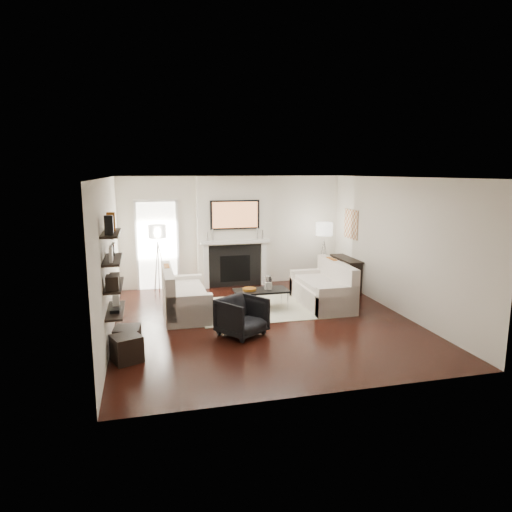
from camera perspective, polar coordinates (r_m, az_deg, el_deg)
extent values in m
plane|color=black|center=(8.79, 0.95, -8.09)|extent=(6.00, 6.00, 0.00)
plane|color=white|center=(8.33, 1.00, 9.80)|extent=(6.00, 6.00, 0.00)
plane|color=silver|center=(11.35, -2.91, 3.14)|extent=(5.50, 0.00, 5.50)
plane|color=silver|center=(5.67, 8.78, -4.46)|extent=(5.50, 0.00, 5.50)
plane|color=silver|center=(8.20, -17.94, -0.21)|extent=(0.00, 6.00, 6.00)
plane|color=silver|center=(9.53, 17.18, 1.27)|extent=(0.00, 6.00, 6.00)
cube|color=silver|center=(11.22, -2.79, 3.06)|extent=(1.80, 0.25, 2.70)
cube|color=black|center=(11.23, -2.62, -1.22)|extent=(1.30, 0.02, 1.04)
cube|color=black|center=(11.24, -2.61, -1.58)|extent=(0.75, 0.02, 0.65)
cube|color=white|center=(11.08, -6.24, -1.28)|extent=(0.12, 0.08, 1.10)
cube|color=white|center=(11.36, 0.97, -0.93)|extent=(0.12, 0.08, 1.10)
cube|color=white|center=(11.08, -2.59, 1.76)|extent=(1.70, 0.18, 0.07)
cube|color=black|center=(11.02, -2.65, 5.18)|extent=(1.20, 0.06, 0.70)
cube|color=#BF723F|center=(10.99, -2.62, 5.16)|extent=(1.10, 0.00, 0.62)
cylinder|color=silver|center=(10.97, -5.43, 2.62)|extent=(0.04, 0.04, 0.30)
cylinder|color=silver|center=(10.95, -6.10, 2.43)|extent=(0.04, 0.04, 0.24)
cylinder|color=silver|center=(11.18, 0.16, 2.81)|extent=(0.04, 0.04, 0.30)
cylinder|color=silver|center=(11.22, 0.80, 2.68)|extent=(0.04, 0.04, 0.24)
cube|color=white|center=(11.17, -12.24, 1.24)|extent=(0.90, 0.02, 2.10)
cube|color=white|center=(11.15, -14.70, 1.12)|extent=(0.06, 0.06, 2.16)
cube|color=white|center=(11.17, -9.77, 1.33)|extent=(0.06, 0.06, 2.16)
cube|color=white|center=(11.03, -12.45, 6.77)|extent=(1.02, 0.06, 0.06)
cube|color=beige|center=(9.58, 0.61, -6.47)|extent=(2.60, 2.00, 0.01)
cube|color=silver|center=(9.26, -8.78, -5.87)|extent=(0.85, 1.80, 0.42)
cube|color=silver|center=(9.16, -10.93, -4.08)|extent=(0.18, 1.80, 0.80)
cube|color=silver|center=(8.46, -8.29, -6.81)|extent=(0.85, 0.18, 0.60)
cube|color=silver|center=(10.02, -9.22, -4.10)|extent=(0.85, 0.18, 0.60)
cube|color=silver|center=(9.20, -8.51, -4.30)|extent=(0.63, 1.44, 0.10)
cube|color=#9D5013|center=(9.40, -11.07, -2.43)|extent=(0.10, 0.42, 0.42)
cube|color=black|center=(8.82, -10.86, -3.34)|extent=(0.10, 0.40, 0.40)
cube|color=silver|center=(9.83, 8.20, -4.89)|extent=(0.85, 1.80, 0.42)
cube|color=silver|center=(9.88, 10.05, -2.98)|extent=(0.18, 1.80, 0.80)
cube|color=silver|center=(9.09, 10.13, -5.64)|extent=(0.85, 0.18, 0.60)
cube|color=silver|center=(10.54, 6.57, -3.30)|extent=(0.85, 0.18, 0.60)
cube|color=silver|center=(9.75, 7.97, -3.44)|extent=(0.63, 1.44, 0.10)
cube|color=#9D5013|center=(10.10, 9.40, -1.47)|extent=(0.10, 0.42, 0.42)
cube|color=black|center=(9.57, 10.81, -2.25)|extent=(0.10, 0.40, 0.40)
cube|color=black|center=(9.37, 0.66, -4.35)|extent=(1.10, 0.55, 0.04)
cylinder|color=silver|center=(9.11, -2.06, -6.17)|extent=(0.02, 0.02, 0.38)
cylinder|color=silver|center=(9.35, 3.98, -5.73)|extent=(0.02, 0.02, 0.38)
cylinder|color=silver|center=(9.52, -2.60, -5.43)|extent=(0.02, 0.02, 0.38)
cylinder|color=silver|center=(9.76, 3.19, -5.04)|extent=(0.02, 0.02, 0.38)
cylinder|color=white|center=(9.36, 1.55, -3.35)|extent=(0.16, 0.16, 0.28)
cylinder|color=white|center=(9.38, 1.55, -3.74)|extent=(0.10, 0.10, 0.15)
cylinder|color=#BA711F|center=(9.30, -0.84, -4.18)|extent=(0.28, 0.28, 0.05)
imported|color=black|center=(7.96, -1.76, -7.35)|extent=(0.95, 0.94, 0.72)
cylinder|color=silver|center=(10.86, -12.08, -1.42)|extent=(0.02, 0.02, 1.20)
cylinder|color=white|center=(10.72, -12.25, 3.02)|extent=(0.40, 0.40, 0.30)
cylinder|color=silver|center=(10.87, -11.50, -1.40)|extent=(0.25, 0.02, 1.23)
cylinder|color=silver|center=(10.96, -12.38, -1.34)|extent=(0.14, 0.22, 1.23)
cylinder|color=silver|center=(10.77, -12.35, -1.54)|extent=(0.14, 0.22, 1.23)
cylinder|color=silver|center=(11.18, 8.41, -0.97)|extent=(0.02, 0.02, 1.20)
cylinder|color=white|center=(11.04, 8.53, 3.36)|extent=(0.40, 0.40, 0.30)
cylinder|color=silver|center=(11.22, 8.93, -0.94)|extent=(0.25, 0.02, 1.23)
cylinder|color=silver|center=(11.25, 7.97, -0.89)|extent=(0.14, 0.22, 1.23)
cylinder|color=silver|center=(11.07, 8.33, -1.08)|extent=(0.14, 0.22, 1.23)
cube|color=black|center=(11.21, 11.23, -0.35)|extent=(0.35, 1.20, 0.04)
cube|color=black|center=(10.80, 12.39, -2.84)|extent=(0.30, 0.04, 0.71)
cube|color=black|center=(11.77, 10.03, -1.66)|extent=(0.30, 0.04, 0.71)
cube|color=tan|center=(11.28, 11.81, 3.91)|extent=(0.03, 0.70, 0.70)
cube|color=black|center=(7.37, -17.15, -6.55)|extent=(0.25, 1.00, 0.03)
cube|color=black|center=(7.27, -17.32, -3.53)|extent=(0.25, 1.00, 0.04)
cube|color=black|center=(7.18, -17.50, -0.43)|extent=(0.25, 1.00, 0.04)
cube|color=black|center=(7.12, -17.67, 2.73)|extent=(0.25, 1.00, 0.04)
cube|color=black|center=(6.78, -17.92, 3.69)|extent=(0.12, 0.10, 0.28)
cube|color=#9D5013|center=(7.25, -17.67, 4.12)|extent=(0.12, 0.10, 0.28)
cube|color=white|center=(6.94, -17.66, 0.26)|extent=(0.04, 0.30, 0.22)
cube|color=black|center=(7.49, -17.40, 0.84)|extent=(0.04, 0.22, 0.18)
cube|color=black|center=(6.95, -17.51, -3.17)|extent=(0.18, 0.25, 0.20)
cube|color=black|center=(7.51, -17.24, -2.47)|extent=(0.15, 0.12, 0.12)
cube|color=black|center=(7.24, -17.22, -6.50)|extent=(0.14, 0.20, 0.05)
cube|color=white|center=(7.56, -17.10, -5.26)|extent=(0.10, 0.10, 0.18)
cylinder|color=black|center=(9.04, -17.56, 3.01)|extent=(0.04, 0.34, 0.34)
cylinder|color=white|center=(9.03, -17.40, 3.02)|extent=(0.01, 0.29, 0.29)
cube|color=black|center=(7.59, -15.77, -9.97)|extent=(0.44, 0.44, 0.40)
cube|color=black|center=(7.22, -15.86, -11.06)|extent=(0.52, 0.52, 0.40)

